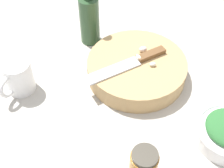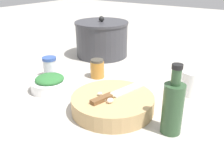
% 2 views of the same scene
% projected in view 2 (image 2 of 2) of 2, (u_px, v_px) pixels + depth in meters
% --- Properties ---
extents(ground_plane, '(5.00, 5.00, 0.00)m').
position_uv_depth(ground_plane, '(115.00, 93.00, 0.93)').
color(ground_plane, '#B2ADA3').
extents(cutting_board, '(0.26, 0.26, 0.05)m').
position_uv_depth(cutting_board, '(113.00, 103.00, 0.80)').
color(cutting_board, tan).
rests_on(cutting_board, ground_plane).
extents(chef_knife, '(0.08, 0.23, 0.01)m').
position_uv_depth(chef_knife, '(117.00, 93.00, 0.80)').
color(chef_knife, brown).
rests_on(chef_knife, cutting_board).
extents(garlic_cloves, '(0.08, 0.06, 0.02)m').
position_uv_depth(garlic_cloves, '(108.00, 97.00, 0.77)').
color(garlic_cloves, silver).
rests_on(garlic_cloves, cutting_board).
extents(herb_bowl, '(0.15, 0.15, 0.06)m').
position_uv_depth(herb_bowl, '(50.00, 83.00, 0.94)').
color(herb_bowl, white).
rests_on(herb_bowl, ground_plane).
extents(spice_jar, '(0.06, 0.06, 0.09)m').
position_uv_depth(spice_jar, '(50.00, 67.00, 1.05)').
color(spice_jar, silver).
rests_on(spice_jar, ground_plane).
extents(coffee_mug, '(0.07, 0.10, 0.09)m').
position_uv_depth(coffee_mug, '(191.00, 83.00, 0.90)').
color(coffee_mug, white).
rests_on(coffee_mug, ground_plane).
extents(honey_jar, '(0.06, 0.06, 0.08)m').
position_uv_depth(honey_jar, '(97.00, 69.00, 1.05)').
color(honey_jar, '#BC7A2D').
rests_on(honey_jar, ground_plane).
extents(oil_bottle, '(0.06, 0.06, 0.20)m').
position_uv_depth(oil_bottle, '(173.00, 107.00, 0.67)').
color(oil_bottle, '#2D4C2D').
rests_on(oil_bottle, ground_plane).
extents(stock_pot, '(0.27, 0.27, 0.21)m').
position_uv_depth(stock_pot, '(102.00, 39.00, 1.30)').
color(stock_pot, '#38383D').
rests_on(stock_pot, ground_plane).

